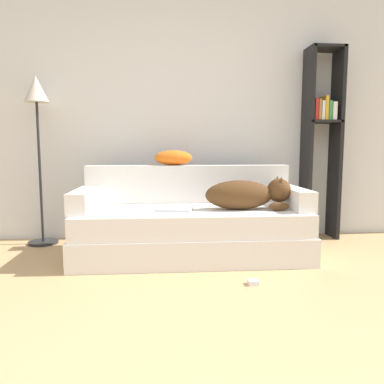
{
  "coord_description": "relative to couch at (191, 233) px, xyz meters",
  "views": [
    {
      "loc": [
        -0.18,
        -1.2,
        0.91
      ],
      "look_at": [
        0.05,
        1.78,
        0.56
      ],
      "focal_mm": 35.0,
      "sensor_mm": 36.0,
      "label": 1
    }
  ],
  "objects": [
    {
      "name": "wall_back",
      "position": [
        -0.05,
        0.75,
        1.15
      ],
      "size": [
        7.67,
        0.06,
        2.7
      ],
      "color": "silver",
      "rests_on": "ground_plane"
    },
    {
      "name": "couch",
      "position": [
        0.0,
        0.0,
        0.0
      ],
      "size": [
        1.9,
        0.87,
        0.41
      ],
      "color": "silver",
      "rests_on": "ground_plane"
    },
    {
      "name": "couch_backrest",
      "position": [
        -0.0,
        0.36,
        0.38
      ],
      "size": [
        1.86,
        0.15,
        0.34
      ],
      "color": "silver",
      "rests_on": "couch"
    },
    {
      "name": "couch_arm_left",
      "position": [
        -0.87,
        -0.01,
        0.29
      ],
      "size": [
        0.15,
        0.68,
        0.17
      ],
      "color": "silver",
      "rests_on": "couch"
    },
    {
      "name": "couch_arm_right",
      "position": [
        0.87,
        -0.01,
        0.29
      ],
      "size": [
        0.15,
        0.68,
        0.17
      ],
      "color": "silver",
      "rests_on": "couch"
    },
    {
      "name": "dog",
      "position": [
        0.47,
        -0.08,
        0.33
      ],
      "size": [
        0.71,
        0.25,
        0.27
      ],
      "color": "#513319",
      "rests_on": "couch"
    },
    {
      "name": "laptop",
      "position": [
        -0.14,
        -0.07,
        0.22
      ],
      "size": [
        0.32,
        0.27,
        0.02
      ],
      "rotation": [
        0.0,
        0.0,
        -0.22
      ],
      "color": "silver",
      "rests_on": "couch"
    },
    {
      "name": "throw_pillow",
      "position": [
        -0.13,
        0.39,
        0.62
      ],
      "size": [
        0.35,
        0.2,
        0.14
      ],
      "color": "orange",
      "rests_on": "couch_backrest"
    },
    {
      "name": "bookshelf",
      "position": [
        1.35,
        0.56,
        0.84
      ],
      "size": [
        0.34,
        0.26,
        1.88
      ],
      "color": "black",
      "rests_on": "ground_plane"
    },
    {
      "name": "floor_lamp",
      "position": [
        -1.38,
        0.51,
        1.02
      ],
      "size": [
        0.28,
        0.28,
        1.56
      ],
      "color": "#232326",
      "rests_on": "ground_plane"
    },
    {
      "name": "power_adapter",
      "position": [
        0.36,
        -0.71,
        -0.18
      ],
      "size": [
        0.07,
        0.07,
        0.03
      ],
      "color": "white",
      "rests_on": "ground_plane"
    }
  ]
}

